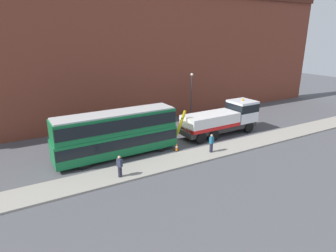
{
  "coord_description": "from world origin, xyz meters",
  "views": [
    {
      "loc": [
        -14.05,
        -23.44,
        10.4
      ],
      "look_at": [
        -1.1,
        -0.6,
        2.0
      ],
      "focal_mm": 30.53,
      "sensor_mm": 36.0,
      "label": 1
    }
  ],
  "objects_px": {
    "pedestrian_onlooker": "(120,167)",
    "pedestrian_bystander": "(211,143)",
    "double_decker_bus": "(117,132)",
    "recovery_tow_truck": "(223,119)",
    "street_lamp": "(191,92)",
    "traffic_cone_near_bus": "(177,147)"
  },
  "relations": [
    {
      "from": "pedestrian_onlooker",
      "to": "traffic_cone_near_bus",
      "type": "bearing_deg",
      "value": -7.42
    },
    {
      "from": "pedestrian_onlooker",
      "to": "pedestrian_bystander",
      "type": "bearing_deg",
      "value": -25.86
    },
    {
      "from": "double_decker_bus",
      "to": "pedestrian_bystander",
      "type": "height_order",
      "value": "double_decker_bus"
    },
    {
      "from": "recovery_tow_truck",
      "to": "pedestrian_onlooker",
      "type": "bearing_deg",
      "value": -164.16
    },
    {
      "from": "recovery_tow_truck",
      "to": "double_decker_bus",
      "type": "bearing_deg",
      "value": 178.65
    },
    {
      "from": "street_lamp",
      "to": "pedestrian_bystander",
      "type": "bearing_deg",
      "value": -114.94
    },
    {
      "from": "double_decker_bus",
      "to": "pedestrian_onlooker",
      "type": "bearing_deg",
      "value": -109.18
    },
    {
      "from": "double_decker_bus",
      "to": "pedestrian_bystander",
      "type": "distance_m",
      "value": 8.57
    },
    {
      "from": "double_decker_bus",
      "to": "pedestrian_onlooker",
      "type": "distance_m",
      "value": 4.53
    },
    {
      "from": "recovery_tow_truck",
      "to": "traffic_cone_near_bus",
      "type": "relative_size",
      "value": 14.13
    },
    {
      "from": "pedestrian_bystander",
      "to": "double_decker_bus",
      "type": "bearing_deg",
      "value": 44.39
    },
    {
      "from": "double_decker_bus",
      "to": "traffic_cone_near_bus",
      "type": "xyz_separation_m",
      "value": [
        5.2,
        -1.62,
        -1.89
      ]
    },
    {
      "from": "double_decker_bus",
      "to": "pedestrian_onlooker",
      "type": "relative_size",
      "value": 6.49
    },
    {
      "from": "street_lamp",
      "to": "double_decker_bus",
      "type": "bearing_deg",
      "value": -150.93
    },
    {
      "from": "pedestrian_onlooker",
      "to": "street_lamp",
      "type": "relative_size",
      "value": 0.29
    },
    {
      "from": "recovery_tow_truck",
      "to": "street_lamp",
      "type": "distance_m",
      "value": 7.22
    },
    {
      "from": "recovery_tow_truck",
      "to": "double_decker_bus",
      "type": "xyz_separation_m",
      "value": [
        -12.07,
        -0.01,
        0.47
      ]
    },
    {
      "from": "double_decker_bus",
      "to": "pedestrian_bystander",
      "type": "relative_size",
      "value": 6.49
    },
    {
      "from": "pedestrian_bystander",
      "to": "traffic_cone_near_bus",
      "type": "xyz_separation_m",
      "value": [
        -2.41,
        2.1,
        -0.64
      ]
    },
    {
      "from": "street_lamp",
      "to": "pedestrian_onlooker",
      "type": "bearing_deg",
      "value": -141.32
    },
    {
      "from": "pedestrian_onlooker",
      "to": "pedestrian_bystander",
      "type": "relative_size",
      "value": 1.0
    },
    {
      "from": "recovery_tow_truck",
      "to": "street_lamp",
      "type": "relative_size",
      "value": 1.74
    }
  ]
}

